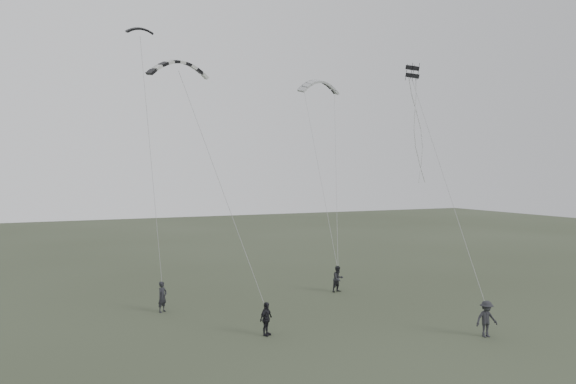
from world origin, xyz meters
name	(u,v)px	position (x,y,z in m)	size (l,w,h in m)	color
ground	(314,332)	(0.00, 0.00, 0.00)	(140.00, 140.00, 0.00)	#333A27
flyer_left	(162,297)	(-5.70, 6.74, 0.83)	(0.60, 0.40, 1.65)	black
flyer_right	(338,279)	(5.46, 7.20, 0.82)	(0.80, 0.62, 1.65)	black
flyer_center	(266,319)	(-2.29, 0.35, 0.78)	(0.91, 0.38, 1.55)	black
flyer_far	(487,319)	(6.80, -4.08, 0.83)	(1.08, 0.62, 1.67)	#222327
kite_dark_small	(140,29)	(-6.22, 9.78, 15.81)	(1.54, 0.46, 0.51)	black
kite_pale_large	(319,81)	(8.91, 16.26, 14.78)	(3.49, 0.79, 1.47)	#AAACAF
kite_striped	(178,62)	(-5.13, 5.12, 13.18)	(3.10, 0.77, 1.21)	black
kite_box	(412,72)	(7.98, 3.10, 13.32)	(0.56, 0.56, 0.68)	black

